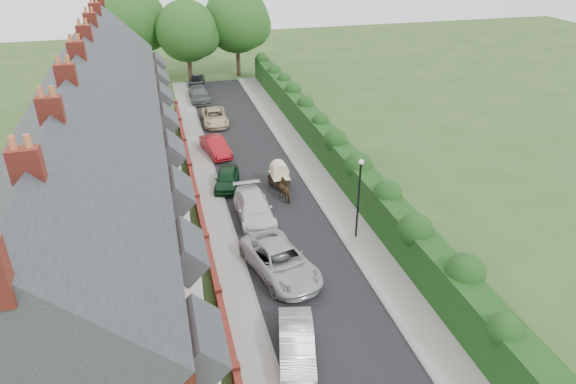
% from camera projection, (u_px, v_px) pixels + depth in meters
% --- Properties ---
extents(ground, '(140.00, 140.00, 0.00)m').
position_uv_depth(ground, '(322.00, 288.00, 26.51)').
color(ground, '#2D4C1E').
rests_on(ground, ground).
extents(road, '(6.00, 58.00, 0.02)m').
position_uv_depth(road, '(266.00, 193.00, 35.79)').
color(road, black).
rests_on(road, ground).
extents(pavement_hedge_side, '(2.20, 58.00, 0.12)m').
position_uv_depth(pavement_hedge_side, '(322.00, 185.00, 36.69)').
color(pavement_hedge_side, gray).
rests_on(pavement_hedge_side, ground).
extents(pavement_house_side, '(1.70, 58.00, 0.12)m').
position_uv_depth(pavement_house_side, '(211.00, 199.00, 34.90)').
color(pavement_house_side, gray).
rests_on(pavement_house_side, ground).
extents(kerb_hedge_side, '(0.18, 58.00, 0.13)m').
position_uv_depth(kerb_hedge_side, '(308.00, 187.00, 36.45)').
color(kerb_hedge_side, gray).
rests_on(kerb_hedge_side, ground).
extents(kerb_house_side, '(0.18, 58.00, 0.13)m').
position_uv_depth(kerb_house_side, '(223.00, 197.00, 35.08)').
color(kerb_house_side, gray).
rests_on(kerb_house_side, ground).
extents(hedge, '(2.10, 58.00, 2.85)m').
position_uv_depth(hedge, '(347.00, 163.00, 36.38)').
color(hedge, black).
rests_on(hedge, ground).
extents(terrace_row, '(9.05, 40.50, 11.50)m').
position_uv_depth(terrace_row, '(99.00, 155.00, 30.49)').
color(terrace_row, maroon).
rests_on(terrace_row, ground).
extents(garden_wall_row, '(0.35, 40.35, 1.10)m').
position_uv_depth(garden_wall_row, '(198.00, 202.00, 33.63)').
color(garden_wall_row, maroon).
rests_on(garden_wall_row, ground).
extents(lamppost, '(0.32, 0.32, 5.16)m').
position_uv_depth(lamppost, '(359.00, 189.00, 29.15)').
color(lamppost, black).
rests_on(lamppost, ground).
extents(tree_far_left, '(7.14, 6.80, 9.29)m').
position_uv_depth(tree_far_left, '(190.00, 32.00, 57.46)').
color(tree_far_left, '#332316').
rests_on(tree_far_left, ground).
extents(tree_far_right, '(7.98, 7.60, 10.31)m').
position_uv_depth(tree_far_right, '(240.00, 21.00, 60.25)').
color(tree_far_right, '#332316').
rests_on(tree_far_right, ground).
extents(tree_far_back, '(8.40, 8.00, 10.82)m').
position_uv_depth(tree_far_back, '(134.00, 22.00, 58.26)').
color(tree_far_back, '#332316').
rests_on(tree_far_back, ground).
extents(car_silver_a, '(2.41, 4.51, 1.41)m').
position_uv_depth(car_silver_a, '(297.00, 345.00, 22.02)').
color(car_silver_a, silver).
rests_on(car_silver_a, ground).
extents(car_silver_b, '(3.96, 6.26, 1.61)m').
position_uv_depth(car_silver_b, '(280.00, 261.00, 27.25)').
color(car_silver_b, '#B2B5BA').
rests_on(car_silver_b, ground).
extents(car_white, '(2.14, 5.24, 1.52)m').
position_uv_depth(car_white, '(254.00, 208.00, 32.32)').
color(car_white, silver).
rests_on(car_white, ground).
extents(car_green, '(2.48, 4.11, 1.31)m').
position_uv_depth(car_green, '(227.00, 179.00, 36.29)').
color(car_green, black).
rests_on(car_green, ground).
extents(car_red, '(2.27, 4.44, 1.40)m').
position_uv_depth(car_red, '(215.00, 146.00, 41.36)').
color(car_red, maroon).
rests_on(car_red, ground).
extents(car_beige, '(2.32, 4.86, 1.34)m').
position_uv_depth(car_beige, '(215.00, 117.00, 47.63)').
color(car_beige, beige).
rests_on(car_beige, ground).
extents(car_grey, '(2.01, 4.90, 1.42)m').
position_uv_depth(car_grey, '(199.00, 94.00, 53.74)').
color(car_grey, '#53565A').
rests_on(car_grey, ground).
extents(car_black, '(2.35, 3.99, 1.27)m').
position_uv_depth(car_black, '(197.00, 80.00, 58.62)').
color(car_black, black).
rests_on(car_black, ground).
extents(horse, '(1.15, 1.81, 1.41)m').
position_uv_depth(horse, '(286.00, 190.00, 34.61)').
color(horse, '#463419').
rests_on(horse, ground).
extents(horse_cart, '(1.25, 2.77, 1.99)m').
position_uv_depth(horse_cart, '(279.00, 173.00, 35.95)').
color(horse_cart, black).
rests_on(horse_cart, ground).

